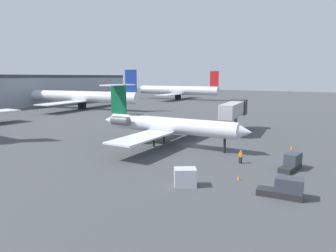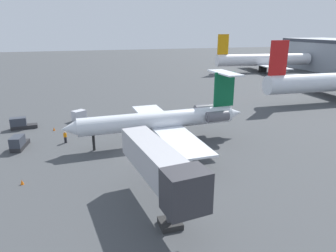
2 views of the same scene
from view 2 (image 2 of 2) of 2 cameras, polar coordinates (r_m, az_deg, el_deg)
The scene contains 10 objects.
ground_plane at distance 41.13m, azimuth -5.81°, elevation -5.02°, with size 400.00×400.00×0.10m, color #424447.
regional_jet at distance 43.68m, azimuth -0.50°, elevation 1.30°, with size 24.45×26.36×9.65m.
jet_bridge at distance 26.10m, azimuth -1.12°, elevation -7.79°, with size 13.32×4.45×6.25m.
ground_crew_marshaller at distance 46.52m, azimuth -18.45°, elevation -1.95°, with size 0.33×0.44×1.69m.
baggage_tug_lead at distance 46.56m, azimuth -25.88°, elevation -2.86°, with size 4.19×2.12×1.90m.
baggage_tug_trailing at distance 55.67m, azimuth -25.53°, elevation 0.36°, with size 1.71×4.10×1.90m.
cargo_container_uld at distance 56.90m, azimuth -16.10°, elevation 1.86°, with size 2.48×2.67×1.84m.
traffic_cone_near at distance 36.40m, azimuth -25.36°, elevation -9.34°, with size 0.36×0.36×0.55m.
traffic_cone_mid at distance 52.81m, azimuth -20.31°, elevation -0.50°, with size 0.36×0.36×0.55m.
parked_airliner_west_end at distance 121.59m, azimuth 17.16°, elevation 11.57°, with size 30.81×36.35×13.63m.
Camera 2 is at (37.30, -7.08, 15.77)m, focal length 33.00 mm.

